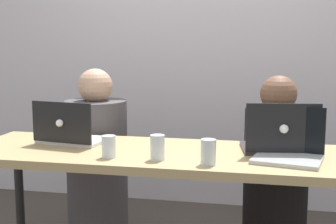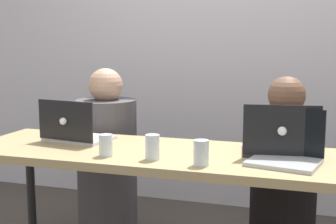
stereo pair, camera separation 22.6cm
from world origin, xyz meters
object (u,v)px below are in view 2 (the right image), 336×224
Objects in this scene: person_on_right at (283,181)px; laptop_back_right at (280,144)px; person_on_left at (107,164)px; laptop_front_right at (287,151)px; water_glass_right at (201,155)px; water_glass_left at (106,147)px; water_glass_center at (153,149)px; laptop_back_left at (75,132)px.

person_on_right reaches higher than laptop_back_right.
person_on_left reaches higher than laptop_front_right.
laptop_back_right reaches higher than water_glass_right.
water_glass_right reaches higher than water_glass_left.
water_glass_center is at bearing -155.53° from laptop_front_right.
laptop_back_left is (0.02, -0.42, 0.28)m from person_on_left.
person_on_left reaches higher than laptop_back_left.
water_glass_right is at bearing -142.78° from laptop_front_right.
laptop_back_right is 1.13× the size of laptop_front_right.
laptop_back_right reaches higher than laptop_back_left.
laptop_front_right is at bearing 84.14° from person_on_right.
laptop_back_left is 0.57m from water_glass_center.
laptop_back_right is 3.40× the size of water_glass_right.
laptop_back_right is 3.72× the size of water_glass_left.
person_on_right is at bearing -175.20° from person_on_left.
water_glass_center reaches higher than water_glass_left.
person_on_left reaches higher than laptop_back_right.
water_glass_center is (-0.53, -0.25, -0.00)m from laptop_back_right.
laptop_front_right is at bearing 25.27° from water_glass_right.
person_on_left is at bearing -29.66° from laptop_back_right.
water_glass_center reaches higher than water_glass_right.
person_on_right is at bearing 51.48° from water_glass_center.
person_on_left is 0.51m from laptop_back_left.
water_glass_center is at bearing 0.96° from water_glass_left.
laptop_back_left is at bearing 12.06° from person_on_right.
water_glass_right is at bearing 169.02° from laptop_back_left.
person_on_right is 2.82× the size of laptop_back_left.
person_on_right is 10.33× the size of water_glass_left.
laptop_back_right is at bearing -169.97° from laptop_back_left.
water_glass_center is (-0.56, -0.13, -0.00)m from laptop_front_right.
laptop_back_right is 0.13m from laptop_front_right.
laptop_front_right is 3.01× the size of water_glass_right.
water_glass_right is (0.76, -0.70, 0.28)m from person_on_left.
person_on_left is at bearing 114.79° from water_glass_left.
person_on_right reaches higher than water_glass_left.
person_on_left is 10.58× the size of water_glass_left.
water_glass_center is at bearing 41.52° from person_on_right.
laptop_front_right is at bearing 9.25° from water_glass_left.
laptop_front_right is 2.94× the size of water_glass_center.
laptop_back_left is 3.35× the size of water_glass_right.
water_glass_center is at bearing 164.59° from laptop_back_left.
laptop_back_left is 3.66× the size of water_glass_left.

